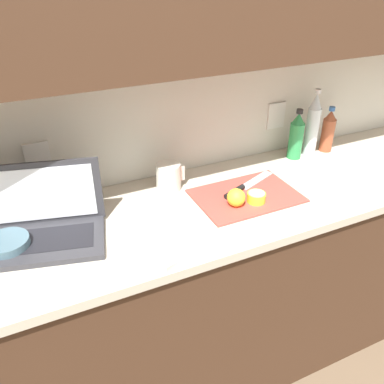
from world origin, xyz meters
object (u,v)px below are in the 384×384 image
Objects in this scene: cutting_board at (246,196)px; bottle_water_clear at (296,136)px; knife at (241,188)px; bottle_green_soda at (328,131)px; lemon_half_cut at (256,197)px; bottle_oil_tall at (313,125)px; lemon_whole_beside at (236,198)px; measuring_cup at (168,177)px; laptop at (44,222)px; bowl_white at (8,245)px.

bottle_water_clear is (0.39, 0.21, 0.10)m from cutting_board.
knife is 1.33× the size of bottle_green_soda.
lemon_half_cut is 0.23× the size of bottle_oil_tall.
lemon_whole_beside is 0.22× the size of bottle_oil_tall.
bottle_water_clear is 0.64m from measuring_cup.
bottle_water_clear is (-0.19, 0.00, 0.01)m from bottle_green_soda.
measuring_cup is at bearing 128.13° from knife.
measuring_cup is (0.49, 0.12, -0.00)m from laptop.
knife is at bearing 49.56° from lemon_whole_beside.
bottle_oil_tall is (0.55, 0.26, 0.10)m from lemon_whole_beside.
bottle_green_soda reaches higher than measuring_cup.
lemon_half_cut reaches higher than cutting_board.
knife is at bearing 0.41° from bowl_white.
knife is 0.93× the size of bottle_oil_tall.
measuring_cup is (-0.83, -0.03, -0.04)m from bottle_green_soda.
cutting_board is at bearing -2.33° from bowl_white.
laptop reaches higher than measuring_cup.
bottle_water_clear is (1.13, 0.15, 0.05)m from laptop.
laptop is at bearing 12.94° from bowl_white.
bottle_green_soda is at bearing -0.00° from bottle_water_clear.
bowl_white is at bearing -152.99° from laptop.
measuring_cup reaches higher than lemon_whole_beside.
bottle_oil_tall is at bearing 23.77° from cutting_board.
laptop reaches higher than lemon_whole_beside.
measuring_cup is (-0.73, -0.03, -0.09)m from bottle_oil_tall.
bottle_water_clear is at bearing 2.26° from measuring_cup.
lemon_whole_beside is 0.29m from measuring_cup.
measuring_cup is (-0.25, 0.18, 0.05)m from cutting_board.
lemon_half_cut is 0.36m from measuring_cup.
lemon_half_cut is (0.01, -0.06, 0.02)m from cutting_board.
bottle_green_soda reaches higher than bowl_white.
bottle_green_soda is (0.57, 0.27, 0.07)m from lemon_half_cut.
bottle_green_soda is (0.65, 0.26, 0.06)m from lemon_whole_beside.
cutting_board is 1.85× the size of bottle_green_soda.
knife is at bearing 12.38° from laptop.
bottle_green_soda is (0.58, 0.21, 0.09)m from cutting_board.
measuring_cup reaches higher than knife.
cutting_board is 0.06m from lemon_half_cut.
lemon_whole_beside reaches higher than knife.
bottle_oil_tall is 2.62× the size of measuring_cup.
bottle_water_clear reaches higher than lemon_half_cut.
lemon_whole_beside reaches higher than lemon_half_cut.
cutting_board is 1.72× the size of bottle_water_clear.
cutting_board is 5.84× the size of lemon_whole_beside.
measuring_cup is (-0.18, 0.23, 0.01)m from lemon_whole_beside.
laptop reaches higher than knife.
bottle_green_soda is (1.32, 0.15, 0.04)m from laptop.
knife is 0.61m from bottle_green_soda.
cutting_board is (0.74, -0.06, -0.06)m from laptop.
bowl_white is at bearing -173.12° from bottle_green_soda.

